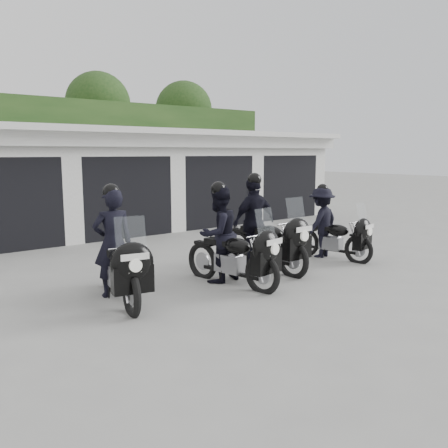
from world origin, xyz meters
TOP-DOWN VIEW (x-y plane):
  - ground at (0.00, 0.00)m, footprint 80.00×80.00m
  - garage_block at (-0.00, 8.06)m, footprint 16.40×6.80m
  - background_vegetation at (0.37, 12.92)m, footprint 20.00×3.90m
  - police_bike_a at (-2.72, 0.54)m, footprint 0.91×2.13m
  - police_bike_b at (-0.77, 0.28)m, footprint 0.96×2.13m
  - police_bike_c at (0.46, 0.73)m, footprint 1.08×2.26m
  - police_bike_d at (2.26, 0.52)m, footprint 1.08×1.91m

SIDE VIEW (x-z plane):
  - ground at x=0.00m, z-range 0.00..0.00m
  - police_bike_d at x=2.26m, z-range -0.12..1.55m
  - police_bike_a at x=-2.72m, z-range -0.19..1.68m
  - police_bike_b at x=-0.77m, z-range -0.15..1.71m
  - police_bike_c at x=0.46m, z-range -0.15..1.81m
  - garage_block at x=0.00m, z-range -0.06..2.90m
  - background_vegetation at x=0.37m, z-range -0.13..5.67m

